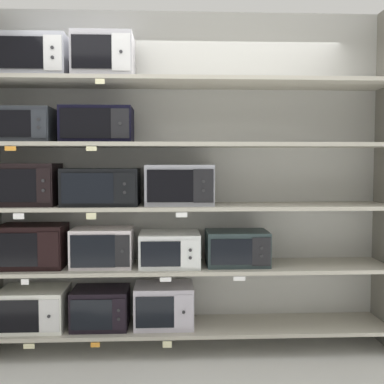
% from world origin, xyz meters
% --- Properties ---
extents(back_panel, '(3.33, 0.04, 2.74)m').
position_xyz_m(back_panel, '(0.00, 0.27, 1.37)').
color(back_panel, '#B2B2AD').
rests_on(back_panel, ground).
extents(shelf_0, '(3.13, 0.49, 0.03)m').
position_xyz_m(shelf_0, '(0.00, 0.00, 0.18)').
color(shelf_0, '#ADA899').
rests_on(shelf_0, ground).
extents(microwave_0, '(0.51, 0.41, 0.31)m').
position_xyz_m(microwave_0, '(-1.25, -0.00, 0.35)').
color(microwave_0, white).
rests_on(microwave_0, shelf_0).
extents(microwave_1, '(0.44, 0.37, 0.30)m').
position_xyz_m(microwave_1, '(-0.73, -0.00, 0.35)').
color(microwave_1, black).
rests_on(microwave_1, shelf_0).
extents(microwave_2, '(0.46, 0.37, 0.33)m').
position_xyz_m(microwave_2, '(-0.22, -0.00, 0.36)').
color(microwave_2, '#BAB4C3').
rests_on(microwave_2, shelf_0).
extents(price_tag_0, '(0.08, 0.00, 0.04)m').
position_xyz_m(price_tag_0, '(-1.22, -0.25, 0.14)').
color(price_tag_0, beige).
extents(price_tag_1, '(0.07, 0.00, 0.04)m').
position_xyz_m(price_tag_1, '(-0.73, -0.25, 0.14)').
color(price_tag_1, orange).
extents(price_tag_2, '(0.07, 0.00, 0.05)m').
position_xyz_m(price_tag_2, '(-0.20, -0.25, 0.13)').
color(price_tag_2, beige).
extents(shelf_1, '(3.13, 0.49, 0.03)m').
position_xyz_m(shelf_1, '(0.00, 0.00, 0.66)').
color(shelf_1, '#ADA899').
extents(microwave_3, '(0.51, 0.35, 0.33)m').
position_xyz_m(microwave_3, '(-1.25, -0.00, 0.84)').
color(microwave_3, black).
rests_on(microwave_3, shelf_1).
extents(microwave_4, '(0.47, 0.35, 0.30)m').
position_xyz_m(microwave_4, '(-0.70, -0.00, 0.83)').
color(microwave_4, silver).
rests_on(microwave_4, shelf_1).
extents(microwave_5, '(0.47, 0.41, 0.26)m').
position_xyz_m(microwave_5, '(-0.18, -0.00, 0.81)').
color(microwave_5, silver).
rests_on(microwave_5, shelf_1).
extents(microwave_6, '(0.49, 0.36, 0.27)m').
position_xyz_m(microwave_6, '(0.36, -0.00, 0.81)').
color(microwave_6, '#263436').
rests_on(microwave_6, shelf_1).
extents(price_tag_3, '(0.06, 0.00, 0.04)m').
position_xyz_m(price_tag_3, '(-1.24, -0.25, 0.62)').
color(price_tag_3, white).
extents(price_tag_4, '(0.08, 0.00, 0.03)m').
position_xyz_m(price_tag_4, '(-0.21, -0.25, 0.63)').
color(price_tag_4, white).
extents(price_tag_5, '(0.09, 0.00, 0.03)m').
position_xyz_m(price_tag_5, '(0.34, -0.25, 0.63)').
color(price_tag_5, white).
extents(shelf_2, '(3.13, 0.49, 0.03)m').
position_xyz_m(shelf_2, '(0.00, 0.00, 1.15)').
color(shelf_2, '#ADA899').
extents(microwave_7, '(0.46, 0.38, 0.33)m').
position_xyz_m(microwave_7, '(-1.27, -0.00, 1.33)').
color(microwave_7, black).
rests_on(microwave_7, shelf_2).
extents(microwave_8, '(0.58, 0.43, 0.29)m').
position_xyz_m(microwave_8, '(-0.71, -0.00, 1.31)').
color(microwave_8, black).
rests_on(microwave_8, shelf_2).
extents(microwave_9, '(0.53, 0.38, 0.31)m').
position_xyz_m(microwave_9, '(-0.10, -0.00, 1.32)').
color(microwave_9, '#9799A4').
rests_on(microwave_9, shelf_2).
extents(price_tag_6, '(0.08, 0.00, 0.04)m').
position_xyz_m(price_tag_6, '(-1.27, -0.25, 1.11)').
color(price_tag_6, white).
extents(price_tag_7, '(0.07, 0.00, 0.05)m').
position_xyz_m(price_tag_7, '(-0.75, -0.25, 1.10)').
color(price_tag_7, beige).
extents(price_tag_8, '(0.08, 0.00, 0.04)m').
position_xyz_m(price_tag_8, '(-0.09, -0.25, 1.11)').
color(price_tag_8, white).
extents(shelf_3, '(3.13, 0.49, 0.03)m').
position_xyz_m(shelf_3, '(0.00, 0.00, 1.63)').
color(shelf_3, '#ADA899').
extents(microwave_10, '(0.44, 0.38, 0.26)m').
position_xyz_m(microwave_10, '(-1.29, -0.00, 1.78)').
color(microwave_10, '#282C32').
rests_on(microwave_10, shelf_3).
extents(microwave_11, '(0.54, 0.36, 0.27)m').
position_xyz_m(microwave_11, '(-0.73, -0.00, 1.78)').
color(microwave_11, black).
rests_on(microwave_11, shelf_3).
extents(price_tag_9, '(0.08, 0.00, 0.03)m').
position_xyz_m(price_tag_9, '(-1.32, -0.25, 1.60)').
color(price_tag_9, orange).
extents(price_tag_10, '(0.08, 0.00, 0.03)m').
position_xyz_m(price_tag_10, '(-0.74, -0.25, 1.60)').
color(price_tag_10, beige).
extents(shelf_4, '(3.13, 0.49, 0.03)m').
position_xyz_m(shelf_4, '(0.00, 0.00, 2.12)').
color(shelf_4, '#ADA899').
extents(microwave_12, '(0.56, 0.38, 0.32)m').
position_xyz_m(microwave_12, '(-1.22, -0.00, 2.29)').
color(microwave_12, '#9D9FAB').
rests_on(microwave_12, shelf_4).
extents(microwave_13, '(0.45, 0.40, 0.34)m').
position_xyz_m(microwave_13, '(-0.68, -0.00, 2.30)').
color(microwave_13, '#A09FA6').
rests_on(microwave_13, shelf_4).
extents(price_tag_11, '(0.07, 0.00, 0.04)m').
position_xyz_m(price_tag_11, '(-0.67, -0.25, 2.08)').
color(price_tag_11, beige).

